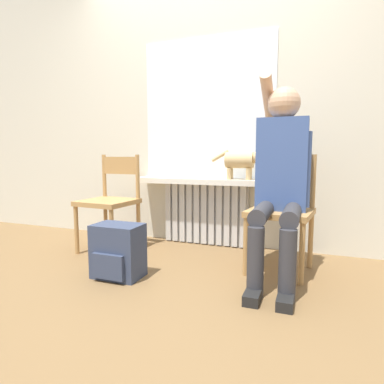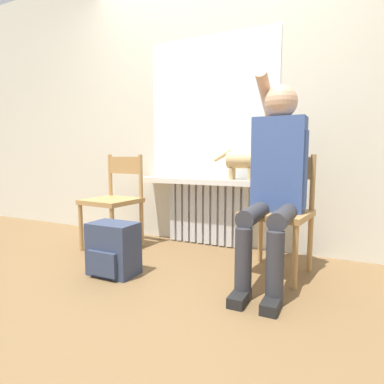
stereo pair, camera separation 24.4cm
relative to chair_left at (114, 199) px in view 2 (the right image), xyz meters
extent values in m
plane|color=brown|center=(0.72, -0.69, -0.45)|extent=(12.00, 12.00, 0.00)
cube|color=beige|center=(0.72, 0.54, 0.90)|extent=(7.00, 0.06, 2.70)
cube|color=silver|center=(0.72, 0.48, -0.16)|extent=(0.80, 0.05, 0.57)
cube|color=silver|center=(0.36, 0.43, -0.16)|extent=(0.05, 0.03, 0.55)
cube|color=silver|center=(0.43, 0.43, -0.16)|extent=(0.05, 0.03, 0.55)
cube|color=silver|center=(0.50, 0.43, -0.16)|extent=(0.05, 0.03, 0.55)
cube|color=silver|center=(0.58, 0.43, -0.16)|extent=(0.05, 0.03, 0.55)
cube|color=silver|center=(0.65, 0.43, -0.16)|extent=(0.05, 0.03, 0.55)
cube|color=silver|center=(0.72, 0.43, -0.16)|extent=(0.05, 0.03, 0.55)
cube|color=silver|center=(0.79, 0.43, -0.16)|extent=(0.05, 0.03, 0.55)
cube|color=silver|center=(0.87, 0.43, -0.16)|extent=(0.05, 0.03, 0.55)
cube|color=silver|center=(0.94, 0.43, -0.16)|extent=(0.05, 0.03, 0.55)
cube|color=silver|center=(1.01, 0.43, -0.16)|extent=(0.05, 0.03, 0.55)
cube|color=silver|center=(1.08, 0.43, -0.16)|extent=(0.05, 0.03, 0.55)
cube|color=white|center=(0.72, 0.40, 0.15)|extent=(1.28, 0.23, 0.05)
cube|color=white|center=(0.72, 0.51, 0.81)|extent=(1.23, 0.01, 1.26)
cube|color=#B2844C|center=(0.00, -0.04, -0.02)|extent=(0.45, 0.45, 0.04)
cylinder|color=#B2844C|center=(-0.20, -0.21, -0.24)|extent=(0.04, 0.04, 0.41)
cylinder|color=#B2844C|center=(0.17, -0.24, -0.24)|extent=(0.04, 0.04, 0.41)
cylinder|color=#B2844C|center=(-0.17, 0.16, -0.24)|extent=(0.04, 0.04, 0.41)
cylinder|color=#B2844C|center=(0.20, 0.13, -0.24)|extent=(0.04, 0.04, 0.41)
cylinder|color=#B2844C|center=(-0.17, 0.16, 0.20)|extent=(0.04, 0.04, 0.39)
cylinder|color=#B2844C|center=(0.20, 0.13, 0.20)|extent=(0.04, 0.04, 0.39)
cube|color=#B2844C|center=(0.01, 0.15, 0.30)|extent=(0.38, 0.05, 0.16)
cube|color=#B2844C|center=(1.44, -0.04, -0.02)|extent=(0.48, 0.48, 0.04)
cylinder|color=#B2844C|center=(1.23, -0.20, -0.24)|extent=(0.04, 0.04, 0.41)
cylinder|color=#B2844C|center=(1.60, -0.25, -0.24)|extent=(0.04, 0.04, 0.41)
cylinder|color=#B2844C|center=(1.28, 0.17, -0.24)|extent=(0.04, 0.04, 0.41)
cylinder|color=#B2844C|center=(1.65, 0.12, -0.24)|extent=(0.04, 0.04, 0.41)
cylinder|color=#B2844C|center=(1.28, 0.17, 0.20)|extent=(0.04, 0.04, 0.39)
cylinder|color=#B2844C|center=(1.65, 0.12, 0.20)|extent=(0.04, 0.04, 0.39)
cube|color=#B2844C|center=(1.47, 0.15, 0.30)|extent=(0.38, 0.08, 0.16)
cylinder|color=#333338|center=(1.35, -0.27, 0.02)|extent=(0.11, 0.50, 0.11)
cylinder|color=#333338|center=(1.53, -0.27, 0.02)|extent=(0.11, 0.50, 0.11)
cylinder|color=#333338|center=(1.35, -0.52, -0.23)|extent=(0.10, 0.10, 0.42)
cylinder|color=#333338|center=(1.53, -0.52, -0.23)|extent=(0.10, 0.10, 0.42)
cube|color=black|center=(1.35, -0.58, -0.42)|extent=(0.09, 0.20, 0.06)
cube|color=black|center=(1.53, -0.58, -0.42)|extent=(0.09, 0.20, 0.06)
cube|color=#3D5693|center=(1.44, -0.02, 0.32)|extent=(0.34, 0.20, 0.64)
sphere|color=tan|center=(1.44, -0.02, 0.74)|extent=(0.22, 0.22, 0.22)
cylinder|color=tan|center=(1.33, 0.12, 0.77)|extent=(0.08, 0.50, 0.38)
cylinder|color=#3D5693|center=(1.60, -0.06, 0.29)|extent=(0.08, 0.08, 0.51)
cylinder|color=#DBB77A|center=(1.06, 0.37, 0.35)|extent=(0.24, 0.14, 0.14)
sphere|color=#DBB77A|center=(1.21, 0.37, 0.37)|extent=(0.10, 0.10, 0.10)
cone|color=#DBB77A|center=(1.21, 0.35, 0.42)|extent=(0.04, 0.04, 0.04)
cone|color=#DBB77A|center=(1.21, 0.40, 0.42)|extent=(0.04, 0.04, 0.04)
cylinder|color=#DBB77A|center=(1.14, 0.34, 0.23)|extent=(0.04, 0.04, 0.10)
cylinder|color=#DBB77A|center=(1.14, 0.41, 0.23)|extent=(0.04, 0.04, 0.10)
cylinder|color=#DBB77A|center=(0.98, 0.34, 0.23)|extent=(0.04, 0.04, 0.10)
cylinder|color=#DBB77A|center=(0.98, 0.41, 0.23)|extent=(0.04, 0.04, 0.10)
cylinder|color=#DBB77A|center=(0.88, 0.37, 0.38)|extent=(0.16, 0.03, 0.11)
cube|color=#333D56|center=(0.42, -0.53, -0.26)|extent=(0.33, 0.22, 0.37)
cube|color=#333D56|center=(0.42, -0.65, -0.34)|extent=(0.23, 0.03, 0.17)
camera|label=1|loc=(1.65, -2.35, 0.39)|focal=30.00mm
camera|label=2|loc=(1.87, -2.25, 0.39)|focal=30.00mm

